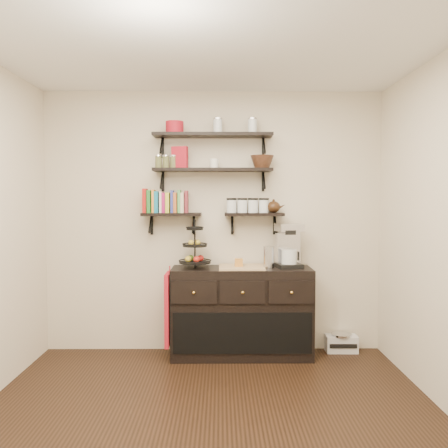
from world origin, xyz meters
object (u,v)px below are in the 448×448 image
at_px(radio, 341,343).
at_px(coffee_maker, 288,247).
at_px(sideboard, 241,312).
at_px(fruit_stand, 195,252).

bearing_deg(radio, coffee_maker, -170.27).
distance_m(sideboard, radio, 1.11).
height_order(fruit_stand, radio, fruit_stand).
distance_m(sideboard, fruit_stand, 0.77).
relative_size(sideboard, coffee_maker, 3.15).
xyz_separation_m(sideboard, fruit_stand, (-0.47, 0.00, 0.61)).
bearing_deg(fruit_stand, radio, 4.55).
relative_size(fruit_stand, coffee_maker, 1.04).
xyz_separation_m(sideboard, radio, (1.05, 0.12, -0.36)).
height_order(sideboard, coffee_maker, coffee_maker).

